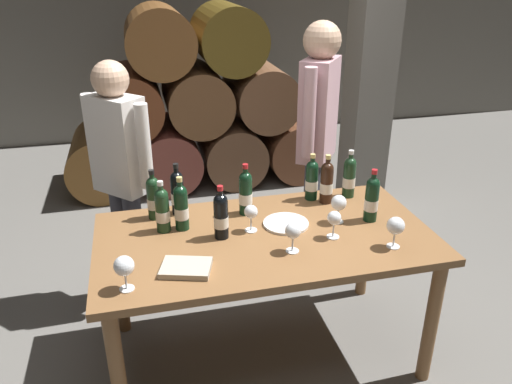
{
  "coord_description": "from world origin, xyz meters",
  "views": [
    {
      "loc": [
        -0.58,
        -2.15,
        2.02
      ],
      "look_at": [
        0.0,
        0.2,
        0.91
      ],
      "focal_mm": 35.16,
      "sensor_mm": 36.0,
      "label": 1
    }
  ],
  "objects_px": {
    "wine_bottle_4": "(181,207)",
    "wine_bottle_6": "(312,180)",
    "tasting_notebook": "(186,268)",
    "serving_plate": "(286,224)",
    "wine_bottle_3": "(154,197)",
    "sommelier_presenting": "(317,130)",
    "wine_glass_4": "(396,226)",
    "wine_bottle_7": "(221,215)",
    "wine_bottle_8": "(178,192)",
    "wine_glass_1": "(251,213)",
    "wine_glass_2": "(339,203)",
    "wine_bottle_9": "(327,182)",
    "taster_seated_left": "(121,166)",
    "dining_table": "(265,250)",
    "wine_bottle_2": "(246,192)",
    "wine_glass_5": "(124,267)",
    "wine_bottle_0": "(372,199)",
    "wine_glass_0": "(334,219)",
    "wine_bottle_5": "(349,177)",
    "wine_bottle_1": "(162,210)",
    "wine_glass_3": "(293,232)"
  },
  "relations": [
    {
      "from": "wine_glass_4",
      "to": "sommelier_presenting",
      "type": "xyz_separation_m",
      "value": [
        -0.03,
        1.01,
        0.17
      ]
    },
    {
      "from": "wine_bottle_0",
      "to": "taster_seated_left",
      "type": "relative_size",
      "value": 0.19
    },
    {
      "from": "wine_bottle_4",
      "to": "tasting_notebook",
      "type": "relative_size",
      "value": 1.32
    },
    {
      "from": "wine_bottle_4",
      "to": "serving_plate",
      "type": "bearing_deg",
      "value": -9.61
    },
    {
      "from": "wine_glass_2",
      "to": "wine_bottle_9",
      "type": "bearing_deg",
      "value": 83.72
    },
    {
      "from": "dining_table",
      "to": "wine_glass_2",
      "type": "xyz_separation_m",
      "value": [
        0.41,
        0.04,
        0.2
      ]
    },
    {
      "from": "wine_bottle_8",
      "to": "sommelier_presenting",
      "type": "relative_size",
      "value": 0.17
    },
    {
      "from": "wine_glass_0",
      "to": "wine_bottle_5",
      "type": "bearing_deg",
      "value": 58.47
    },
    {
      "from": "wine_glass_0",
      "to": "wine_glass_2",
      "type": "height_order",
      "value": "wine_glass_2"
    },
    {
      "from": "wine_glass_5",
      "to": "wine_bottle_2",
      "type": "bearing_deg",
      "value": 41.45
    },
    {
      "from": "wine_bottle_3",
      "to": "sommelier_presenting",
      "type": "height_order",
      "value": "sommelier_presenting"
    },
    {
      "from": "wine_bottle_4",
      "to": "wine_bottle_6",
      "type": "relative_size",
      "value": 1.05
    },
    {
      "from": "wine_bottle_3",
      "to": "wine_bottle_7",
      "type": "xyz_separation_m",
      "value": [
        0.31,
        -0.29,
        0.0
      ]
    },
    {
      "from": "wine_glass_2",
      "to": "wine_bottle_7",
      "type": "bearing_deg",
      "value": -179.04
    },
    {
      "from": "wine_bottle_7",
      "to": "wine_bottle_8",
      "type": "relative_size",
      "value": 0.97
    },
    {
      "from": "wine_glass_3",
      "to": "wine_bottle_0",
      "type": "bearing_deg",
      "value": 22.6
    },
    {
      "from": "wine_bottle_1",
      "to": "wine_glass_4",
      "type": "relative_size",
      "value": 1.73
    },
    {
      "from": "wine_glass_5",
      "to": "serving_plate",
      "type": "xyz_separation_m",
      "value": [
        0.82,
        0.39,
        -0.11
      ]
    },
    {
      "from": "dining_table",
      "to": "wine_bottle_9",
      "type": "xyz_separation_m",
      "value": [
        0.44,
        0.29,
        0.22
      ]
    },
    {
      "from": "wine_glass_5",
      "to": "serving_plate",
      "type": "relative_size",
      "value": 0.67
    },
    {
      "from": "wine_bottle_2",
      "to": "wine_glass_5",
      "type": "relative_size",
      "value": 1.81
    },
    {
      "from": "wine_bottle_1",
      "to": "wine_bottle_4",
      "type": "relative_size",
      "value": 0.96
    },
    {
      "from": "wine_bottle_0",
      "to": "taster_seated_left",
      "type": "height_order",
      "value": "taster_seated_left"
    },
    {
      "from": "tasting_notebook",
      "to": "sommelier_presenting",
      "type": "distance_m",
      "value": 1.41
    },
    {
      "from": "tasting_notebook",
      "to": "serving_plate",
      "type": "relative_size",
      "value": 0.92
    },
    {
      "from": "wine_bottle_5",
      "to": "wine_glass_4",
      "type": "relative_size",
      "value": 1.79
    },
    {
      "from": "taster_seated_left",
      "to": "wine_bottle_3",
      "type": "bearing_deg",
      "value": -67.18
    },
    {
      "from": "wine_bottle_5",
      "to": "wine_glass_3",
      "type": "height_order",
      "value": "wine_bottle_5"
    },
    {
      "from": "wine_glass_5",
      "to": "wine_bottle_4",
      "type": "bearing_deg",
      "value": 59.01
    },
    {
      "from": "dining_table",
      "to": "wine_bottle_0",
      "type": "bearing_deg",
      "value": 2.14
    },
    {
      "from": "dining_table",
      "to": "taster_seated_left",
      "type": "distance_m",
      "value": 1.03
    },
    {
      "from": "wine_glass_1",
      "to": "serving_plate",
      "type": "bearing_deg",
      "value": 5.33
    },
    {
      "from": "wine_glass_3",
      "to": "wine_glass_4",
      "type": "xyz_separation_m",
      "value": [
        0.49,
        -0.08,
        0.01
      ]
    },
    {
      "from": "wine_bottle_6",
      "to": "taster_seated_left",
      "type": "bearing_deg",
      "value": 160.95
    },
    {
      "from": "wine_glass_1",
      "to": "wine_glass_2",
      "type": "distance_m",
      "value": 0.47
    },
    {
      "from": "dining_table",
      "to": "sommelier_presenting",
      "type": "distance_m",
      "value": 1.0
    },
    {
      "from": "wine_bottle_4",
      "to": "sommelier_presenting",
      "type": "xyz_separation_m",
      "value": [
        0.94,
        0.58,
        0.16
      ]
    },
    {
      "from": "wine_glass_5",
      "to": "wine_bottle_8",
      "type": "bearing_deg",
      "value": 66.49
    },
    {
      "from": "wine_bottle_7",
      "to": "sommelier_presenting",
      "type": "distance_m",
      "value": 1.06
    },
    {
      "from": "wine_bottle_0",
      "to": "serving_plate",
      "type": "bearing_deg",
      "value": 173.06
    },
    {
      "from": "wine_bottle_9",
      "to": "tasting_notebook",
      "type": "xyz_separation_m",
      "value": [
        -0.86,
        -0.52,
        -0.11
      ]
    },
    {
      "from": "wine_bottle_4",
      "to": "wine_bottle_0",
      "type": "bearing_deg",
      "value": -8.39
    },
    {
      "from": "wine_bottle_8",
      "to": "wine_glass_2",
      "type": "xyz_separation_m",
      "value": [
        0.81,
        -0.31,
        -0.02
      ]
    },
    {
      "from": "wine_bottle_5",
      "to": "wine_bottle_8",
      "type": "xyz_separation_m",
      "value": [
        -0.99,
        0.02,
        0.0
      ]
    },
    {
      "from": "wine_bottle_3",
      "to": "wine_glass_2",
      "type": "distance_m",
      "value": 0.98
    },
    {
      "from": "wine_glass_4",
      "to": "wine_bottle_9",
      "type": "bearing_deg",
      "value": 104.03
    },
    {
      "from": "wine_bottle_3",
      "to": "wine_bottle_8",
      "type": "xyz_separation_m",
      "value": [
        0.13,
        0.03,
        0.01
      ]
    },
    {
      "from": "wine_glass_2",
      "to": "taster_seated_left",
      "type": "bearing_deg",
      "value": 148.42
    },
    {
      "from": "wine_glass_1",
      "to": "serving_plate",
      "type": "xyz_separation_m",
      "value": [
        0.19,
        0.02,
        -0.1
      ]
    },
    {
      "from": "wine_bottle_3",
      "to": "wine_glass_4",
      "type": "distance_m",
      "value": 1.25
    }
  ]
}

